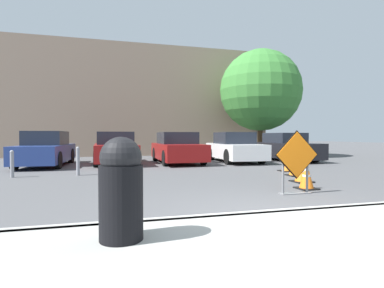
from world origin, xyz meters
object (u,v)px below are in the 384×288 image
(traffic_cone_nearest, at_px, (307,176))
(trash_bin, at_px, (121,187))
(traffic_cone_second, at_px, (302,172))
(bollard_second, at_px, (12,163))
(parked_car_second, at_px, (115,149))
(parked_car_nearest, at_px, (46,150))
(traffic_cone_fourth, at_px, (287,163))
(parked_car_fourth, at_px, (235,148))
(traffic_cone_third, at_px, (295,166))
(parked_car_third, at_px, (177,149))
(bollard_nearest, at_px, (78,160))
(parked_car_fifth, at_px, (285,148))
(road_closed_sign, at_px, (296,160))

(traffic_cone_nearest, distance_m, trash_bin, 5.41)
(traffic_cone_nearest, xyz_separation_m, traffic_cone_second, (0.56, 1.00, -0.02))
(traffic_cone_nearest, height_order, bollard_second, bollard_second)
(traffic_cone_nearest, distance_m, parked_car_second, 9.28)
(trash_bin, relative_size, bollard_second, 1.34)
(parked_car_nearest, relative_size, parked_car_second, 1.03)
(traffic_cone_fourth, bearing_deg, parked_car_fourth, 93.74)
(traffic_cone_second, xyz_separation_m, traffic_cone_third, (0.61, 1.24, 0.02))
(traffic_cone_second, bearing_deg, bollard_second, 159.16)
(traffic_cone_second, relative_size, parked_car_third, 0.14)
(traffic_cone_second, bearing_deg, trash_bin, -142.25)
(parked_car_second, distance_m, parked_car_fourth, 5.87)
(traffic_cone_second, distance_m, traffic_cone_third, 1.38)
(parked_car_third, relative_size, bollard_nearest, 4.65)
(traffic_cone_nearest, xyz_separation_m, parked_car_nearest, (-7.44, 7.83, 0.38))
(traffic_cone_nearest, height_order, parked_car_nearest, parked_car_nearest)
(parked_car_third, relative_size, parked_car_fifth, 0.98)
(trash_bin, distance_m, bollard_nearest, 7.19)
(traffic_cone_third, height_order, bollard_nearest, bollard_nearest)
(parked_car_second, bearing_deg, parked_car_fourth, 173.85)
(parked_car_fifth, xyz_separation_m, bollard_nearest, (-10.00, -3.60, -0.18))
(parked_car_nearest, bearing_deg, trash_bin, 108.08)
(road_closed_sign, bearing_deg, parked_car_fourth, 76.56)
(traffic_cone_second, bearing_deg, parked_car_nearest, 139.51)
(parked_car_fifth, bearing_deg, parked_car_fourth, 0.59)
(road_closed_sign, relative_size, traffic_cone_fourth, 2.32)
(traffic_cone_nearest, height_order, parked_car_second, parked_car_second)
(parked_car_fifth, bearing_deg, parked_car_nearest, -0.83)
(parked_car_second, bearing_deg, bollard_second, 49.15)
(parked_car_nearest, relative_size, parked_car_fifth, 0.98)
(traffic_cone_nearest, relative_size, parked_car_fourth, 0.15)
(traffic_cone_second, height_order, parked_car_fifth, parked_car_fifth)
(road_closed_sign, height_order, bollard_nearest, road_closed_sign)
(parked_car_nearest, height_order, parked_car_fourth, parked_car_nearest)
(trash_bin, xyz_separation_m, bollard_nearest, (-1.22, 7.08, -0.23))
(parked_car_third, relative_size, parked_car_fourth, 1.02)
(road_closed_sign, bearing_deg, traffic_cone_third, 56.72)
(parked_car_third, height_order, parked_car_fourth, parked_car_fourth)
(parked_car_nearest, distance_m, parked_car_second, 2.94)
(parked_car_fourth, bearing_deg, bollard_nearest, 28.76)
(parked_car_third, bearing_deg, traffic_cone_fourth, 124.78)
(road_closed_sign, bearing_deg, bollard_nearest, 137.83)
(traffic_cone_third, xyz_separation_m, trash_bin, (-5.69, -5.18, 0.41))
(traffic_cone_nearest, relative_size, parked_car_third, 0.15)
(parked_car_fourth, height_order, bollard_nearest, parked_car_fourth)
(traffic_cone_fourth, height_order, parked_car_fifth, parked_car_fifth)
(road_closed_sign, distance_m, traffic_cone_second, 1.96)
(traffic_cone_second, relative_size, bollard_nearest, 0.64)
(parked_car_nearest, distance_m, bollard_second, 3.71)
(parked_car_fifth, bearing_deg, traffic_cone_nearest, 60.81)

